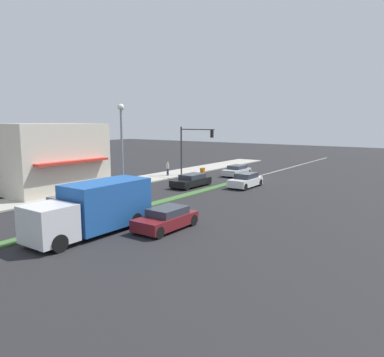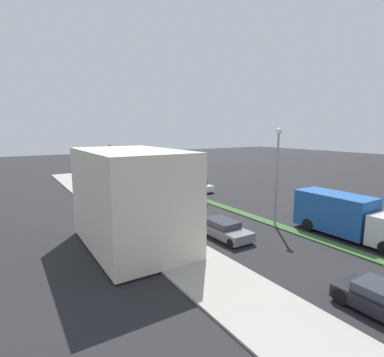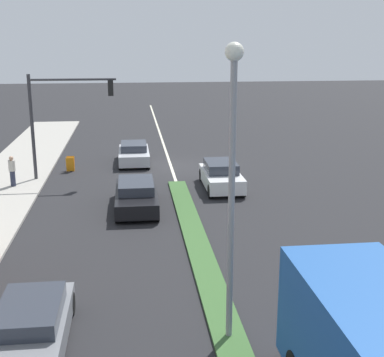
{
  "view_description": "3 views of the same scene",
  "coord_description": "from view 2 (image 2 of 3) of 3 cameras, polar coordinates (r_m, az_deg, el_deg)",
  "views": [
    {
      "loc": [
        -18.62,
        37.33,
        6.29
      ],
      "look_at": [
        -0.94,
        12.42,
        1.63
      ],
      "focal_mm": 35.0,
      "sensor_mm": 36.0,
      "label": 1
    },
    {
      "loc": [
        17.39,
        34.79,
        7.31
      ],
      "look_at": [
        1.13,
        9.13,
        2.37
      ],
      "focal_mm": 28.0,
      "sensor_mm": 36.0,
      "label": 2
    },
    {
      "loc": [
        2.38,
        31.5,
        7.57
      ],
      "look_at": [
        -0.06,
        10.64,
        2.0
      ],
      "focal_mm": 50.0,
      "sensor_mm": 36.0,
      "label": 3
    }
  ],
  "objects": [
    {
      "name": "sedan_silver",
      "position": [
        39.47,
        -9.25,
        -0.66
      ],
      "size": [
        1.85,
        4.0,
        1.24
      ],
      "color": "#B7BABF",
      "rests_on": "ground"
    },
    {
      "name": "suv_grey",
      "position": [
        20.96,
        6.01,
        -9.54
      ],
      "size": [
        1.81,
        4.32,
        1.19
      ],
      "color": "slate",
      "rests_on": "ground"
    },
    {
      "name": "traffic_signal_main",
      "position": [
        34.26,
        -13.03,
        3.29
      ],
      "size": [
        4.59,
        0.34,
        5.6
      ],
      "color": "#333338",
      "rests_on": "sidewalk_right"
    },
    {
      "name": "sedan_maroon",
      "position": [
        27.24,
        24.91,
        -5.84
      ],
      "size": [
        1.91,
        4.07,
        1.29
      ],
      "color": "maroon",
      "rests_on": "ground"
    },
    {
      "name": "suv_black",
      "position": [
        31.43,
        -2.66,
        -3.07
      ],
      "size": [
        1.88,
        4.56,
        1.25
      ],
      "color": "black",
      "rests_on": "ground"
    },
    {
      "name": "warning_aframe_sign",
      "position": [
        36.7,
        -13.56,
        -1.83
      ],
      "size": [
        0.45,
        0.53,
        0.84
      ],
      "color": "orange",
      "rests_on": "ground"
    },
    {
      "name": "median_strip",
      "position": [
        20.39,
        31.98,
        -13.08
      ],
      "size": [
        0.9,
        46.0,
        0.1
      ],
      "primitive_type": "cube",
      "color": "#3D6633",
      "rests_on": "ground"
    },
    {
      "name": "delivery_truck",
      "position": [
        23.26,
        27.33,
        -6.37
      ],
      "size": [
        2.44,
        7.5,
        2.87
      ],
      "color": "silver",
      "rests_on": "ground"
    },
    {
      "name": "sidewalk_right",
      "position": [
        19.7,
        -4.87,
        -12.39
      ],
      "size": [
        4.0,
        73.0,
        0.12
      ],
      "primitive_type": "cube",
      "color": "#A8A399",
      "rests_on": "ground"
    },
    {
      "name": "lane_marking_center",
      "position": [
        39.57,
        -5.71,
        -1.44
      ],
      "size": [
        0.16,
        60.0,
        0.01
      ],
      "primitive_type": "cube",
      "color": "beige",
      "rests_on": "ground"
    },
    {
      "name": "ground_plane",
      "position": [
        25.25,
        13.17,
        -7.84
      ],
      "size": [
        160.0,
        160.0,
        0.0
      ],
      "primitive_type": "plane",
      "color": "#232326"
    },
    {
      "name": "pedestrian",
      "position": [
        32.66,
        -15.89,
        -2.35
      ],
      "size": [
        0.34,
        0.34,
        1.58
      ],
      "color": "#282D42",
      "rests_on": "sidewalk_right"
    },
    {
      "name": "street_lamp",
      "position": [
        23.39,
        15.95,
        2.67
      ],
      "size": [
        0.44,
        0.44,
        7.37
      ],
      "color": "gray",
      "rests_on": "median_strip"
    },
    {
      "name": "building_corner_store",
      "position": [
        19.06,
        -11.44,
        -3.64
      ],
      "size": [
        5.95,
        8.87,
        6.0
      ],
      "color": "beige",
      "rests_on": "sidewalk_right"
    },
    {
      "name": "van_white",
      "position": [
        36.05,
        1.17,
        -1.38
      ],
      "size": [
        1.82,
        4.07,
        1.38
      ],
      "color": "silver",
      "rests_on": "ground"
    }
  ]
}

